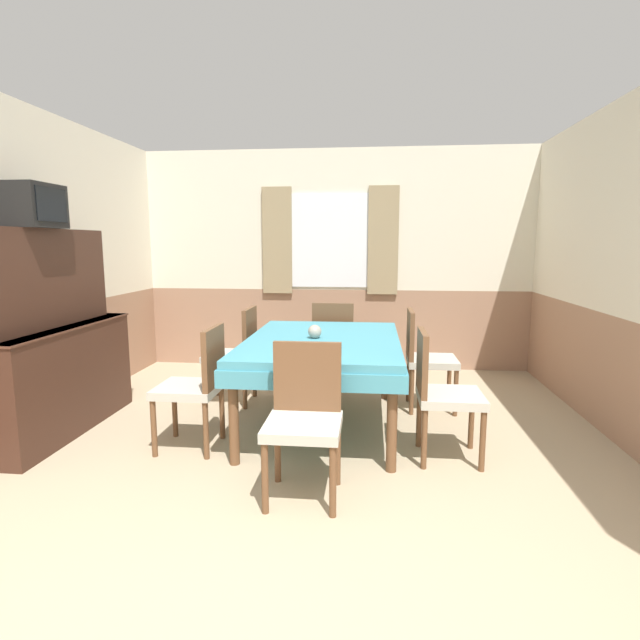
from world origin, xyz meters
TOP-DOWN VIEW (x-y plane):
  - wall_back at (-0.00, 4.53)m, footprint 4.98×0.10m
  - wall_left at (-2.32, 2.26)m, footprint 0.05×4.91m
  - wall_right at (2.32, 2.26)m, footprint 0.05×4.91m
  - dining_table at (0.05, 2.49)m, footprint 1.26×1.78m
  - chair_right_far at (0.93, 3.03)m, footprint 0.44×0.44m
  - chair_head_window at (0.05, 3.62)m, footprint 0.44×0.44m
  - chair_left_near at (-0.82, 1.95)m, footprint 0.44×0.44m
  - chair_right_near at (0.93, 1.95)m, footprint 0.44×0.44m
  - chair_left_far at (-0.82, 3.03)m, footprint 0.44×0.44m
  - chair_head_near at (0.05, 1.35)m, footprint 0.44×0.44m
  - sideboard at (-2.07, 2.16)m, footprint 0.46×1.55m
  - tv at (-2.04, 2.03)m, footprint 0.29×0.42m
  - vase at (-0.02, 2.48)m, footprint 0.11×0.11m

SIDE VIEW (x-z plane):
  - chair_right_far at x=0.93m, z-range 0.04..0.95m
  - chair_head_window at x=0.05m, z-range 0.04..0.95m
  - chair_left_near at x=-0.82m, z-range 0.04..0.95m
  - chair_right_near at x=0.93m, z-range 0.04..0.95m
  - chair_left_far at x=-0.82m, z-range 0.04..0.95m
  - chair_head_near at x=0.05m, z-range 0.04..0.95m
  - dining_table at x=0.05m, z-range 0.27..1.01m
  - sideboard at x=-2.07m, z-range -0.13..1.48m
  - vase at x=-0.02m, z-range 0.74..0.85m
  - wall_left at x=-2.32m, z-range 0.00..2.60m
  - wall_right at x=2.32m, z-range 0.00..2.60m
  - wall_back at x=0.00m, z-range 0.01..2.61m
  - tv at x=-2.04m, z-range 1.62..1.94m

